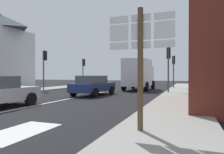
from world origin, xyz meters
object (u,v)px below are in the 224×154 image
(route_sign_post, at_px, (141,56))
(sedan_far, at_px, (93,85))
(delivery_truck, at_px, (139,74))
(traffic_light_far_right, at_px, (174,64))
(traffic_light_near_left, at_px, (44,61))
(traffic_light_near_right, at_px, (168,60))
(traffic_light_far_left, at_px, (83,66))

(route_sign_post, bearing_deg, sedan_far, 121.91)
(delivery_truck, bearing_deg, traffic_light_far_right, 42.78)
(traffic_light_near_left, bearing_deg, sedan_far, -19.28)
(route_sign_post, distance_m, traffic_light_near_right, 12.37)
(delivery_truck, relative_size, traffic_light_near_right, 1.34)
(route_sign_post, xyz_separation_m, traffic_light_far_right, (-0.41, 18.40, 0.65))
(traffic_light_near_right, distance_m, traffic_light_far_left, 12.90)
(sedan_far, distance_m, traffic_light_far_left, 11.70)
(sedan_far, distance_m, route_sign_post, 10.58)
(sedan_far, height_order, traffic_light_far_right, traffic_light_far_right)
(sedan_far, relative_size, route_sign_post, 1.35)
(traffic_light_near_left, xyz_separation_m, traffic_light_far_right, (11.19, 7.37, -0.16))
(sedan_far, height_order, delivery_truck, delivery_truck)
(sedan_far, distance_m, delivery_truck, 6.88)
(traffic_light_far_left, distance_m, traffic_light_far_right, 11.19)
(traffic_light_far_left, bearing_deg, route_sign_post, -58.26)
(sedan_far, height_order, traffic_light_near_left, traffic_light_near_left)
(route_sign_post, bearing_deg, traffic_light_near_right, 91.92)
(sedan_far, relative_size, delivery_truck, 0.86)
(traffic_light_near_right, xyz_separation_m, traffic_light_far_right, (0.00, 6.07, -0.12))
(sedan_far, relative_size, traffic_light_near_right, 1.15)
(traffic_light_near_left, bearing_deg, traffic_light_near_right, 6.63)
(delivery_truck, distance_m, traffic_light_near_left, 9.22)
(sedan_far, xyz_separation_m, traffic_light_near_right, (5.14, 3.42, 2.02))
(delivery_truck, relative_size, traffic_light_near_left, 1.33)
(traffic_light_near_left, bearing_deg, traffic_light_far_left, 90.00)
(sedan_far, height_order, traffic_light_far_left, traffic_light_far_left)
(sedan_far, xyz_separation_m, traffic_light_far_left, (-6.05, 9.84, 1.89))
(delivery_truck, bearing_deg, traffic_light_near_right, -44.41)
(route_sign_post, bearing_deg, traffic_light_near_left, 136.44)
(sedan_far, bearing_deg, traffic_light_near_right, 33.62)
(delivery_truck, xyz_separation_m, route_sign_post, (3.60, -15.45, 0.35))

